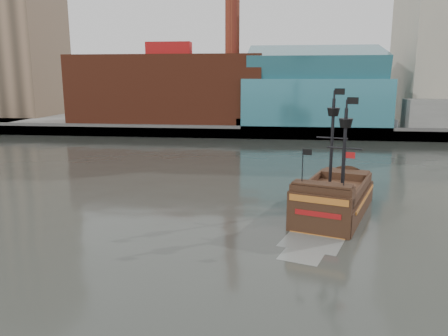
# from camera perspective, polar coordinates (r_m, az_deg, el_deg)

# --- Properties ---
(ground) EXTENTS (400.00, 400.00, 0.00)m
(ground) POSITION_cam_1_polar(r_m,az_deg,el_deg) (29.00, 1.51, -13.29)
(ground) COLOR #2B2E29
(ground) RESTS_ON ground
(promenade_far) EXTENTS (220.00, 60.00, 2.00)m
(promenade_far) POSITION_cam_1_polar(r_m,az_deg,el_deg) (118.72, 5.83, 6.24)
(promenade_far) COLOR slate
(promenade_far) RESTS_ON ground
(seawall) EXTENTS (220.00, 1.00, 2.60)m
(seawall) POSITION_cam_1_polar(r_m,az_deg,el_deg) (89.37, 5.40, 4.64)
(seawall) COLOR #4C4C49
(seawall) RESTS_ON ground
(skyline) EXTENTS (149.00, 45.00, 62.00)m
(skyline) POSITION_cam_1_polar(r_m,az_deg,el_deg) (111.44, 8.81, 17.94)
(skyline) COLOR #80644D
(skyline) RESTS_ON promenade_far
(pirate_ship) EXTENTS (9.72, 16.90, 12.14)m
(pirate_ship) POSITION_cam_1_polar(r_m,az_deg,el_deg) (41.16, 14.16, -4.37)
(pirate_ship) COLOR black
(pirate_ship) RESTS_ON ground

